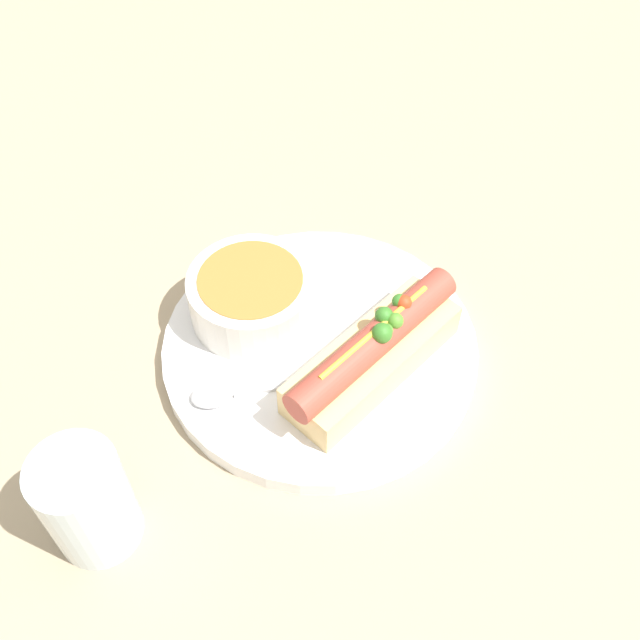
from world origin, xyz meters
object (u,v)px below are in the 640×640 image
(hot_dog, at_px, (374,352))
(drinking_glass, at_px, (87,502))
(soup_bowl, at_px, (254,291))
(spoon, at_px, (236,392))

(hot_dog, relative_size, drinking_glass, 1.92)
(soup_bowl, distance_m, drinking_glass, 0.24)
(hot_dog, height_order, spoon, hot_dog)
(spoon, relative_size, drinking_glass, 1.29)
(soup_bowl, relative_size, spoon, 0.91)
(hot_dog, bearing_deg, spoon, 145.92)
(hot_dog, height_order, drinking_glass, drinking_glass)
(soup_bowl, xyz_separation_m, spoon, (-0.09, -0.03, -0.02))
(spoon, xyz_separation_m, drinking_glass, (-0.15, 0.03, 0.03))
(soup_bowl, bearing_deg, hot_dog, -94.49)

